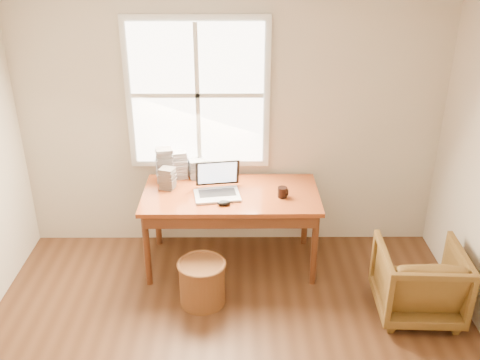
% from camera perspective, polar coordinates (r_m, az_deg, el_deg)
% --- Properties ---
extents(room_shell, '(4.04, 4.54, 2.64)m').
position_cam_1_polar(room_shell, '(3.15, -1.77, -5.67)').
color(room_shell, '#4F2F1B').
rests_on(room_shell, ground).
extents(desk, '(1.60, 0.80, 0.04)m').
position_cam_1_polar(desk, '(4.86, -0.99, -1.58)').
color(desk, brown).
rests_on(desk, room_shell).
extents(armchair, '(0.69, 0.71, 0.62)m').
position_cam_1_polar(armchair, '(4.70, 18.52, -10.11)').
color(armchair, brown).
rests_on(armchair, room_shell).
extents(wicker_stool, '(0.49, 0.49, 0.39)m').
position_cam_1_polar(wicker_stool, '(4.65, -4.05, -10.90)').
color(wicker_stool, brown).
rests_on(wicker_stool, room_shell).
extents(laptop, '(0.51, 0.53, 0.33)m').
position_cam_1_polar(laptop, '(4.72, -2.49, 0.02)').
color(laptop, '#B0B1B7').
rests_on(laptop, desk).
extents(mouse, '(0.13, 0.09, 0.04)m').
position_cam_1_polar(mouse, '(4.64, -1.71, -2.46)').
color(mouse, black).
rests_on(mouse, desk).
extents(coffee_mug, '(0.10, 0.10, 0.09)m').
position_cam_1_polar(coffee_mug, '(4.78, 4.54, -1.31)').
color(coffee_mug, black).
rests_on(coffee_mug, desk).
extents(cd_stack_a, '(0.16, 0.15, 0.27)m').
position_cam_1_polar(cd_stack_a, '(5.13, -6.47, 1.67)').
color(cd_stack_a, silver).
rests_on(cd_stack_a, desk).
extents(cd_stack_b, '(0.16, 0.14, 0.20)m').
position_cam_1_polar(cd_stack_b, '(4.94, -7.75, 0.18)').
color(cd_stack_b, '#28282E').
rests_on(cd_stack_b, desk).
extents(cd_stack_c, '(0.17, 0.16, 0.33)m').
position_cam_1_polar(cd_stack_c, '(5.06, -8.05, 1.60)').
color(cd_stack_c, '#9C9CA9').
rests_on(cd_stack_c, desk).
extents(cd_stack_d, '(0.19, 0.17, 0.19)m').
position_cam_1_polar(cd_stack_d, '(5.13, -4.54, 1.27)').
color(cd_stack_d, silver).
rests_on(cd_stack_d, desk).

